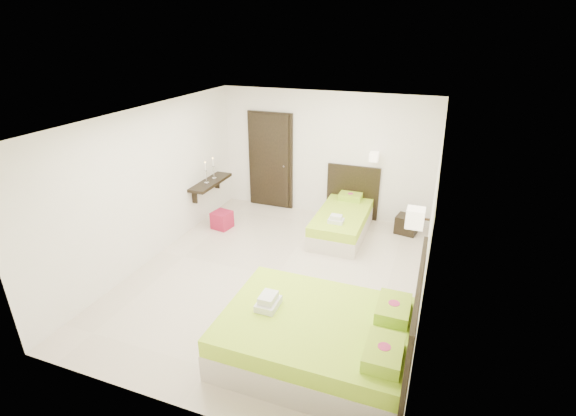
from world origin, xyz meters
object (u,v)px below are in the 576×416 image
(nightstand, at_px, (407,225))
(bed_double, at_px, (323,336))
(bed_single, at_px, (343,220))
(ottoman, at_px, (222,220))

(nightstand, bearing_deg, bed_double, -87.93)
(bed_double, bearing_deg, bed_single, 99.44)
(bed_single, distance_m, bed_double, 3.49)
(ottoman, bearing_deg, nightstand, 16.85)
(nightstand, bearing_deg, bed_single, -148.92)
(bed_double, xyz_separation_m, ottoman, (-2.90, 2.80, -0.16))
(bed_double, xyz_separation_m, nightstand, (0.61, 3.87, -0.15))
(bed_double, relative_size, nightstand, 5.60)
(bed_double, bearing_deg, ottoman, 135.98)
(bed_single, relative_size, bed_double, 0.82)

